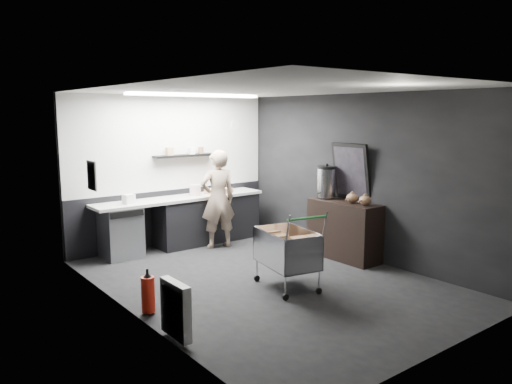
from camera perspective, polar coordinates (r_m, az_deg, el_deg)
floor at (r=7.26m, az=1.15°, el=-10.15°), size 5.50×5.50×0.00m
ceiling at (r=6.86m, az=1.22°, el=11.67°), size 5.50×5.50×0.00m
wall_back at (r=9.22m, az=-9.62°, el=2.45°), size 5.50×0.00×5.50m
wall_front at (r=5.13m, az=20.90°, el=-3.19°), size 5.50×0.00×5.50m
wall_left at (r=5.90m, az=-14.12°, el=-1.32°), size 0.00×5.50×5.50m
wall_right at (r=8.32m, az=11.97°, el=1.69°), size 0.00×5.50×5.50m
kitchen_wall_panel at (r=9.16m, az=-9.64°, el=5.55°), size 3.95×0.02×1.70m
dado_panel at (r=9.33m, az=-9.42°, el=-2.75°), size 3.95×0.02×1.00m
floating_shelf at (r=9.17m, az=-8.17°, el=4.15°), size 1.20×0.22×0.04m
wall_clock at (r=9.87m, az=-2.42°, el=7.65°), size 0.20×0.03×0.20m
poster at (r=7.08m, az=-18.27°, el=1.81°), size 0.02×0.30×0.40m
poster_red_band at (r=7.07m, az=-18.26°, el=2.38°), size 0.02×0.22×0.10m
radiator at (r=5.42m, az=-9.17°, el=-13.11°), size 0.10×0.50×0.60m
ceiling_strip at (r=8.38m, az=-6.90°, el=10.91°), size 2.40×0.20×0.04m
prep_counter at (r=9.14m, az=-7.74°, el=-3.23°), size 3.20×0.61×0.90m
person at (r=8.86m, az=-4.37°, el=-0.81°), size 0.71×0.54×1.75m
shopping_cart at (r=6.87m, az=3.53°, el=-6.74°), size 0.77×1.09×1.09m
sideboard at (r=8.36m, az=9.93°, el=-3.42°), size 0.54×1.27×1.90m
fire_extinguisher at (r=6.20m, az=-12.24°, el=-11.21°), size 0.16×0.16×0.53m
cardboard_box at (r=9.34m, az=-4.26°, el=0.13°), size 0.52×0.45×0.09m
pink_tub at (r=9.12m, az=-6.96°, el=0.22°), size 0.20×0.20×0.20m
white_container at (r=8.50m, az=-14.34°, el=-0.78°), size 0.20×0.17×0.16m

